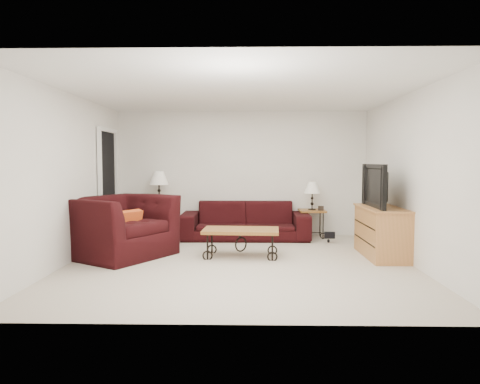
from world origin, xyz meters
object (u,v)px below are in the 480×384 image
(lamp_right, at_px, (312,196))
(backpack, at_px, (329,232))
(side_table_left, at_px, (159,221))
(side_table_right, at_px, (312,224))
(lamp_left, at_px, (159,188))
(sofa, at_px, (245,220))
(armchair, at_px, (121,227))
(television, at_px, (381,186))
(tv_stand, at_px, (382,232))
(coffee_table, at_px, (241,243))

(lamp_right, xyz_separation_m, backpack, (0.23, -0.56, -0.63))
(side_table_left, xyz_separation_m, side_table_right, (3.01, -0.00, -0.05))
(lamp_left, height_order, lamp_right, lamp_left)
(sofa, xyz_separation_m, side_table_left, (-1.70, 0.18, -0.03))
(armchair, distance_m, television, 4.14)
(backpack, bearing_deg, armchair, -137.43)
(armchair, height_order, backpack, armchair)
(side_table_right, height_order, backpack, side_table_right)
(lamp_right, height_order, television, television)
(tv_stand, height_order, backpack, tv_stand)
(side_table_right, xyz_separation_m, tv_stand, (0.85, -1.74, 0.12))
(coffee_table, distance_m, television, 2.37)
(lamp_right, bearing_deg, backpack, -67.61)
(sofa, height_order, side_table_right, sofa)
(sofa, relative_size, television, 2.09)
(sofa, distance_m, lamp_right, 1.40)
(lamp_left, bearing_deg, television, -24.35)
(sofa, xyz_separation_m, tv_stand, (2.15, -1.56, 0.03))
(lamp_right, bearing_deg, coffee_table, -127.21)
(lamp_left, xyz_separation_m, backpack, (3.24, -0.56, -0.79))
(sofa, relative_size, tv_stand, 1.87)
(armchair, bearing_deg, lamp_right, -29.20)
(side_table_right, relative_size, tv_stand, 0.42)
(lamp_right, relative_size, television, 0.47)
(coffee_table, distance_m, tv_stand, 2.22)
(sofa, bearing_deg, side_table_right, 7.83)
(sofa, height_order, coffee_table, sofa)
(coffee_table, relative_size, television, 1.01)
(lamp_right, bearing_deg, sofa, -172.17)
(lamp_right, distance_m, tv_stand, 1.98)
(sofa, bearing_deg, lamp_right, 7.83)
(sofa, distance_m, tv_stand, 2.66)
(side_table_left, relative_size, side_table_right, 1.19)
(lamp_right, height_order, backpack, lamp_right)
(lamp_right, height_order, armchair, lamp_right)
(side_table_right, height_order, tv_stand, tv_stand)
(lamp_left, relative_size, lamp_right, 1.19)
(backpack, bearing_deg, tv_stand, -39.48)
(tv_stand, bearing_deg, coffee_table, -178.46)
(side_table_right, bearing_deg, coffee_table, -127.21)
(coffee_table, relative_size, tv_stand, 0.90)
(backpack, bearing_deg, sofa, -170.91)
(armchair, xyz_separation_m, backpack, (3.49, 1.25, -0.28))
(lamp_left, height_order, tv_stand, lamp_left)
(side_table_right, bearing_deg, backpack, -67.61)
(side_table_left, height_order, lamp_right, lamp_right)
(lamp_right, distance_m, armchair, 3.74)
(tv_stand, bearing_deg, armchair, -179.05)
(lamp_left, bearing_deg, tv_stand, -24.24)
(side_table_right, bearing_deg, lamp_right, 0.00)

